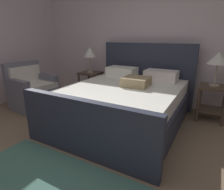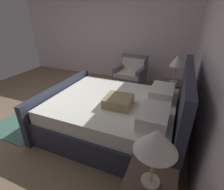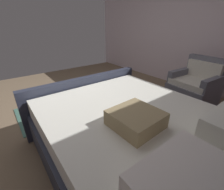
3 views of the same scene
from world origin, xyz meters
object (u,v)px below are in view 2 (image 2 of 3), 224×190
(table_lamp_left, at_px, (177,62))
(table_lamp_right, at_px, (156,142))
(bed, at_px, (116,114))
(armchair, at_px, (130,77))
(nightstand_left, at_px, (172,91))

(table_lamp_left, bearing_deg, table_lamp_right, -0.35)
(bed, height_order, armchair, bed)
(bed, bearing_deg, table_lamp_right, 32.26)
(table_lamp_left, relative_size, armchair, 0.62)
(table_lamp_right, distance_m, nightstand_left, 2.57)
(bed, distance_m, nightstand_left, 1.48)
(table_lamp_right, bearing_deg, armchair, -160.63)
(table_lamp_right, bearing_deg, nightstand_left, 179.65)
(nightstand_left, xyz_separation_m, table_lamp_left, (-0.00, 0.00, 0.63))
(table_lamp_right, relative_size, table_lamp_left, 0.97)
(table_lamp_right, distance_m, table_lamp_left, 2.49)
(nightstand_left, bearing_deg, bed, -32.68)
(nightstand_left, distance_m, table_lamp_left, 0.63)
(table_lamp_right, xyz_separation_m, table_lamp_left, (-2.49, 0.02, -0.01))
(nightstand_left, height_order, armchair, armchair)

